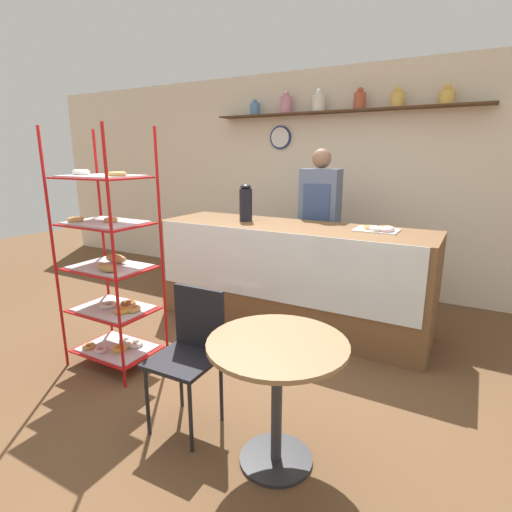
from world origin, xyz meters
The scene contains 9 objects.
ground_plane centered at (0.00, 0.00, 0.00)m, with size 14.00×14.00×0.00m, color brown.
back_wall centered at (0.00, 2.52, 1.37)m, with size 10.00×0.30×2.70m.
display_counter centered at (0.00, 1.09, 0.51)m, with size 2.69×0.79×1.02m.
pastry_rack centered at (-0.90, -0.35, 0.81)m, with size 0.68×0.49×1.88m.
person_worker centered at (0.06, 1.70, 0.96)m, with size 0.42×0.23×1.75m.
cafe_table centered at (0.73, -0.70, 0.55)m, with size 0.75×0.75×0.73m.
cafe_chair centered at (0.11, -0.63, 0.54)m, with size 0.39×0.39×0.88m.
coffee_carafe centered at (-0.52, 1.10, 1.20)m, with size 0.13×0.13×0.38m.
donut_tray_counter centered at (0.81, 1.18, 1.04)m, with size 0.38×0.27×0.05m.
Camera 1 is at (1.57, -2.41, 1.67)m, focal length 28.00 mm.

